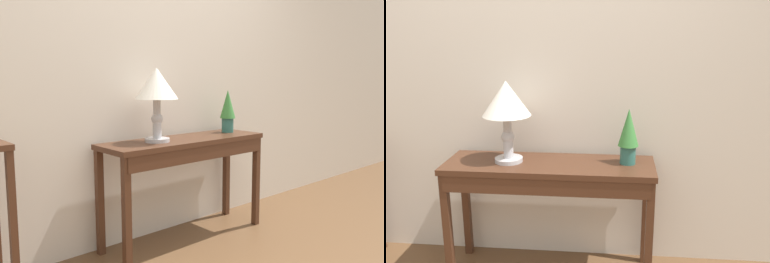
{
  "view_description": "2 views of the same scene",
  "coord_description": "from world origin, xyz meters",
  "views": [
    {
      "loc": [
        -1.8,
        -0.92,
        1.16
      ],
      "look_at": [
        0.19,
        1.31,
        0.77
      ],
      "focal_mm": 37.45,
      "sensor_mm": 36.0,
      "label": 1
    },
    {
      "loc": [
        0.44,
        -1.14,
        1.58
      ],
      "look_at": [
        0.22,
        1.2,
        0.95
      ],
      "focal_mm": 38.93,
      "sensor_mm": 36.0,
      "label": 2
    }
  ],
  "objects": [
    {
      "name": "back_wall_with_art",
      "position": [
        0.0,
        1.51,
        1.4
      ],
      "size": [
        9.0,
        0.1,
        2.8
      ],
      "color": "beige",
      "rests_on": "ground"
    },
    {
      "name": "table_lamp",
      "position": [
        -0.21,
        1.22,
        1.1
      ],
      "size": [
        0.29,
        0.29,
        0.49
      ],
      "color": "#B7B7BC",
      "rests_on": "console_table"
    },
    {
      "name": "console_table",
      "position": [
        0.04,
        1.2,
        0.64
      ],
      "size": [
        1.27,
        0.39,
        0.74
      ],
      "color": "#472819",
      "rests_on": "ground"
    },
    {
      "name": "potted_plant_on_console",
      "position": [
        0.52,
        1.25,
        0.93
      ],
      "size": [
        0.12,
        0.12,
        0.34
      ],
      "color": "#2D665B",
      "rests_on": "console_table"
    }
  ]
}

